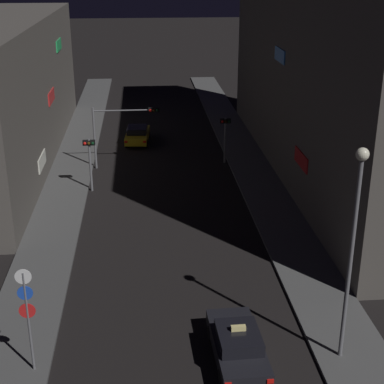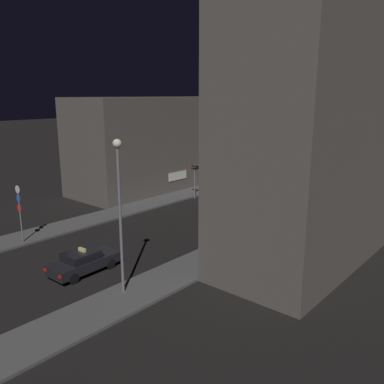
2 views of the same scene
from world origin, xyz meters
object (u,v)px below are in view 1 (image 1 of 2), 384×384
at_px(far_car, 138,134).
at_px(sign_pole_left, 27,310).
at_px(traffic_light_right_kerb, 225,131).
at_px(traffic_light_overhead, 121,123).
at_px(taxi, 238,345).
at_px(traffic_light_left_kerb, 90,154).
at_px(street_lamp_near_block, 354,229).

relative_size(far_car, sign_pole_left, 1.08).
bearing_deg(traffic_light_right_kerb, traffic_light_overhead, -176.76).
xyz_separation_m(taxi, traffic_light_left_kerb, (-6.85, 18.45, 1.85)).
bearing_deg(far_car, traffic_light_left_kerb, -105.79).
xyz_separation_m(taxi, far_car, (-3.80, 29.25, -0.00)).
xyz_separation_m(taxi, street_lamp_near_block, (3.99, -0.20, 4.80)).
height_order(traffic_light_overhead, street_lamp_near_block, street_lamp_near_block).
bearing_deg(traffic_light_right_kerb, taxi, -96.74).
distance_m(taxi, sign_pole_left, 7.92).
height_order(traffic_light_right_kerb, street_lamp_near_block, street_lamp_near_block).
relative_size(far_car, street_lamp_near_block, 0.55).
distance_m(taxi, traffic_light_left_kerb, 19.77).
distance_m(taxi, street_lamp_near_block, 6.24).
distance_m(traffic_light_overhead, street_lamp_near_block, 24.93).
height_order(traffic_light_left_kerb, sign_pole_left, sign_pole_left).
relative_size(traffic_light_left_kerb, street_lamp_near_block, 0.43).
relative_size(traffic_light_overhead, sign_pole_left, 1.13).
bearing_deg(traffic_light_right_kerb, sign_pole_left, -113.97).
distance_m(traffic_light_left_kerb, traffic_light_right_kerb, 10.84).
xyz_separation_m(sign_pole_left, street_lamp_near_block, (11.65, -0.16, 2.81)).
bearing_deg(traffic_light_left_kerb, street_lamp_near_block, -59.84).
bearing_deg(traffic_light_overhead, far_car, 80.32).
distance_m(traffic_light_right_kerb, street_lamp_near_block, 23.86).
xyz_separation_m(traffic_light_right_kerb, sign_pole_left, (-10.44, -23.48, 0.19)).
relative_size(far_car, traffic_light_left_kerb, 1.28).
distance_m(traffic_light_left_kerb, street_lamp_near_block, 21.78).
xyz_separation_m(traffic_light_left_kerb, street_lamp_near_block, (10.84, -18.66, 2.95)).
relative_size(traffic_light_overhead, traffic_light_right_kerb, 1.37).
bearing_deg(taxi, sign_pole_left, -179.69).
height_order(taxi, traffic_light_left_kerb, traffic_light_left_kerb).
height_order(taxi, traffic_light_overhead, traffic_light_overhead).
bearing_deg(far_car, street_lamp_near_block, -75.19).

